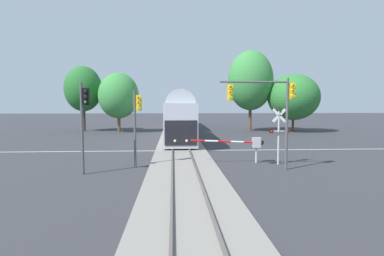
# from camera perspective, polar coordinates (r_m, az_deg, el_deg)

# --- Properties ---
(ground_plane) EXTENTS (220.00, 220.00, 0.00)m
(ground_plane) POSITION_cam_1_polar(r_m,az_deg,el_deg) (28.86, -2.02, -4.01)
(ground_plane) COLOR #333338
(road_centre_stripe) EXTENTS (44.00, 0.20, 0.01)m
(road_centre_stripe) POSITION_cam_1_polar(r_m,az_deg,el_deg) (28.86, -2.02, -4.00)
(road_centre_stripe) COLOR beige
(road_centre_stripe) RESTS_ON ground
(railway_track) EXTENTS (4.40, 80.00, 0.32)m
(railway_track) POSITION_cam_1_polar(r_m,az_deg,el_deg) (28.84, -2.02, -3.82)
(railway_track) COLOR gray
(railway_track) RESTS_ON ground
(commuter_train) EXTENTS (3.04, 38.93, 5.16)m
(commuter_train) POSITION_cam_1_polar(r_m,az_deg,el_deg) (45.39, -2.51, 2.58)
(commuter_train) COLOR #B2B7C1
(commuter_train) RESTS_ON railway_track
(crossing_gate_near) EXTENTS (5.16, 0.40, 1.80)m
(crossing_gate_near) POSITION_cam_1_polar(r_m,az_deg,el_deg) (23.07, 10.11, -2.65)
(crossing_gate_near) COLOR #B7B7BC
(crossing_gate_near) RESTS_ON ground
(crossing_signal_mast) EXTENTS (1.36, 0.44, 3.95)m
(crossing_signal_mast) POSITION_cam_1_polar(r_m,az_deg,el_deg) (22.85, 15.10, -0.26)
(crossing_signal_mast) COLOR #B2B2B7
(crossing_signal_mast) RESTS_ON ground
(traffic_signal_near_right) EXTENTS (4.71, 0.38, 5.77)m
(traffic_signal_near_right) POSITION_cam_1_polar(r_m,az_deg,el_deg) (20.69, 13.36, 4.70)
(traffic_signal_near_right) COLOR #4C4C51
(traffic_signal_near_right) RESTS_ON ground
(traffic_signal_median) EXTENTS (0.53, 0.38, 5.03)m
(traffic_signal_median) POSITION_cam_1_polar(r_m,az_deg,el_deg) (21.23, -9.70, 2.09)
(traffic_signal_median) COLOR #4C4C51
(traffic_signal_median) RESTS_ON ground
(traffic_signal_near_left) EXTENTS (0.53, 0.38, 5.40)m
(traffic_signal_near_left) POSITION_cam_1_polar(r_m,az_deg,el_deg) (19.91, -18.54, 2.48)
(traffic_signal_near_left) COLOR #4C4C51
(traffic_signal_near_left) RESTS_ON ground
(oak_far_right) EXTENTS (6.73, 6.73, 12.10)m
(oak_far_right) POSITION_cam_1_polar(r_m,az_deg,el_deg) (49.56, 10.29, 8.25)
(oak_far_right) COLOR brown
(oak_far_right) RESTS_ON ground
(oak_behind_train) EXTENTS (5.85, 5.85, 8.64)m
(oak_behind_train) POSITION_cam_1_polar(r_m,az_deg,el_deg) (48.33, -12.83, 5.58)
(oak_behind_train) COLOR brown
(oak_behind_train) RESTS_ON ground
(maple_right_background) EXTENTS (7.52, 7.52, 8.51)m
(maple_right_background) POSITION_cam_1_polar(r_m,az_deg,el_deg) (49.86, 17.49, 5.23)
(maple_right_background) COLOR #4C3828
(maple_right_background) RESTS_ON ground
(pine_left_background) EXTENTS (5.55, 5.55, 9.79)m
(pine_left_background) POSITION_cam_1_polar(r_m,az_deg,el_deg) (51.59, -18.66, 6.56)
(pine_left_background) COLOR #4C3828
(pine_left_background) RESTS_ON ground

